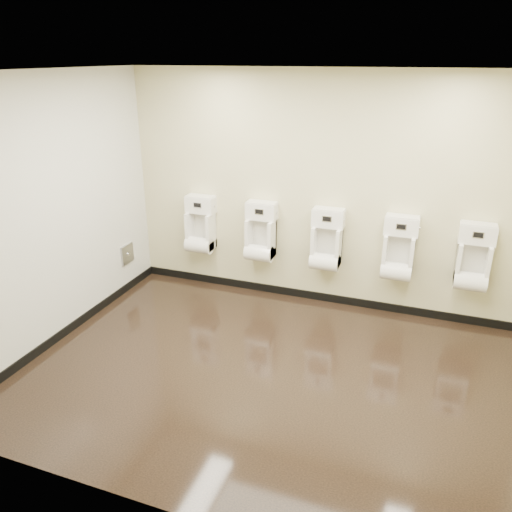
{
  "coord_description": "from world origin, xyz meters",
  "views": [
    {
      "loc": [
        1.18,
        -3.91,
        2.92
      ],
      "look_at": [
        -0.45,
        0.55,
        1.0
      ],
      "focal_mm": 35.0,
      "sensor_mm": 36.0,
      "label": 1
    }
  ],
  "objects": [
    {
      "name": "ground",
      "position": [
        0.0,
        0.0,
        0.0
      ],
      "size": [
        5.0,
        3.5,
        0.0
      ],
      "primitive_type": "cube",
      "color": "black",
      "rests_on": "ground"
    },
    {
      "name": "ceiling",
      "position": [
        0.0,
        0.0,
        2.8
      ],
      "size": [
        5.0,
        3.5,
        0.0
      ],
      "primitive_type": "cube",
      "color": "silver"
    },
    {
      "name": "back_wall",
      "position": [
        0.0,
        1.75,
        1.4
      ],
      "size": [
        5.0,
        0.02,
        2.8
      ],
      "primitive_type": "cube",
      "color": "beige",
      "rests_on": "ground"
    },
    {
      "name": "front_wall",
      "position": [
        0.0,
        -1.75,
        1.4
      ],
      "size": [
        5.0,
        0.02,
        2.8
      ],
      "primitive_type": "cube",
      "color": "beige",
      "rests_on": "ground"
    },
    {
      "name": "left_wall",
      "position": [
        -2.5,
        0.0,
        1.4
      ],
      "size": [
        0.02,
        3.5,
        2.8
      ],
      "primitive_type": "cube",
      "color": "beige",
      "rests_on": "ground"
    },
    {
      "name": "tile_overlay_left",
      "position": [
        -2.5,
        0.0,
        1.4
      ],
      "size": [
        0.01,
        3.5,
        2.8
      ],
      "primitive_type": "cube",
      "color": "silver",
      "rests_on": "ground"
    },
    {
      "name": "skirting_back",
      "position": [
        0.0,
        1.74,
        0.05
      ],
      "size": [
        5.0,
        0.02,
        0.1
      ],
      "primitive_type": "cube",
      "color": "black",
      "rests_on": "ground"
    },
    {
      "name": "skirting_left",
      "position": [
        -2.49,
        0.0,
        0.05
      ],
      "size": [
        0.02,
        3.5,
        0.1
      ],
      "primitive_type": "cube",
      "color": "black",
      "rests_on": "ground"
    },
    {
      "name": "access_panel",
      "position": [
        -2.48,
        1.2,
        0.5
      ],
      "size": [
        0.04,
        0.25,
        0.25
      ],
      "color": "#9E9EA3",
      "rests_on": "left_wall"
    },
    {
      "name": "urinal_0",
      "position": [
        -1.61,
        1.62,
        0.82
      ],
      "size": [
        0.39,
        0.29,
        0.73
      ],
      "color": "white",
      "rests_on": "back_wall"
    },
    {
      "name": "urinal_1",
      "position": [
        -0.78,
        1.62,
        0.82
      ],
      "size": [
        0.39,
        0.29,
        0.73
      ],
      "color": "white",
      "rests_on": "back_wall"
    },
    {
      "name": "urinal_2",
      "position": [
        0.06,
        1.62,
        0.82
      ],
      "size": [
        0.39,
        0.29,
        0.73
      ],
      "color": "white",
      "rests_on": "back_wall"
    },
    {
      "name": "urinal_3",
      "position": [
        0.9,
        1.62,
        0.82
      ],
      "size": [
        0.39,
        0.29,
        0.73
      ],
      "color": "white",
      "rests_on": "back_wall"
    },
    {
      "name": "urinal_4",
      "position": [
        1.69,
        1.62,
        0.82
      ],
      "size": [
        0.39,
        0.29,
        0.73
      ],
      "color": "white",
      "rests_on": "back_wall"
    }
  ]
}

